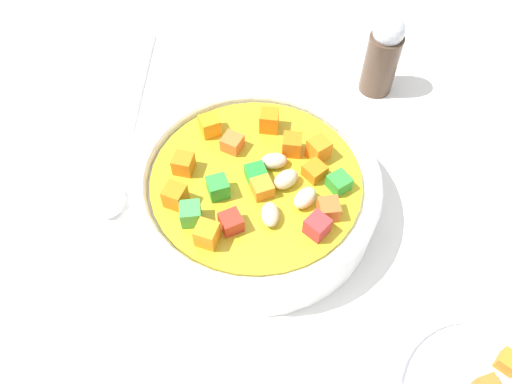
% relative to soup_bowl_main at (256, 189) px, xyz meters
% --- Properties ---
extents(ground_plane, '(1.40, 1.40, 0.02)m').
position_rel_soup_bowl_main_xyz_m(ground_plane, '(-0.00, 0.00, -0.04)').
color(ground_plane, silver).
extents(soup_bowl_main, '(0.20, 0.20, 0.06)m').
position_rel_soup_bowl_main_xyz_m(soup_bowl_main, '(0.00, 0.00, 0.00)').
color(soup_bowl_main, white).
rests_on(soup_bowl_main, ground_plane).
extents(spoon, '(0.14, 0.22, 0.01)m').
position_rel_soup_bowl_main_xyz_m(spoon, '(-0.15, 0.01, -0.02)').
color(spoon, silver).
rests_on(spoon, ground_plane).
extents(pepper_shaker, '(0.03, 0.03, 0.09)m').
position_rel_soup_bowl_main_xyz_m(pepper_shaker, '(0.03, 0.19, 0.02)').
color(pepper_shaker, '#4C3828').
rests_on(pepper_shaker, ground_plane).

